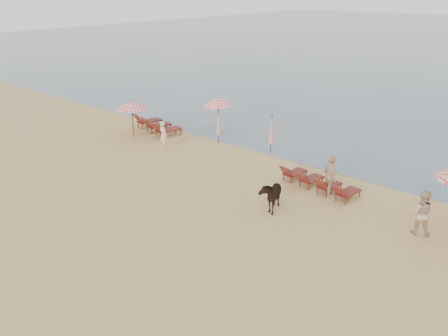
% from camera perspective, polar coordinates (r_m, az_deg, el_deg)
% --- Properties ---
extents(ground, '(120.00, 120.00, 0.00)m').
position_cam_1_polar(ground, '(16.53, -11.22, -8.71)').
color(ground, tan).
rests_on(ground, ground).
extents(lounger_cluster_left, '(3.45, 2.50, 0.69)m').
position_cam_1_polar(lounger_cluster_left, '(27.79, -8.98, 5.64)').
color(lounger_cluster_left, maroon).
rests_on(lounger_cluster_left, ground).
extents(lounger_cluster_right, '(3.66, 1.96, 0.55)m').
position_cam_1_polar(lounger_cluster_right, '(20.01, 12.15, -1.76)').
color(lounger_cluster_right, maroon).
rests_on(lounger_cluster_right, ground).
extents(umbrella_open_left_a, '(1.94, 1.94, 2.21)m').
position_cam_1_polar(umbrella_open_left_a, '(26.65, -12.01, 8.06)').
color(umbrella_open_left_a, black).
rests_on(umbrella_open_left_a, ground).
extents(umbrella_open_left_b, '(1.82, 1.86, 2.32)m').
position_cam_1_polar(umbrella_open_left_b, '(26.82, -0.77, 8.70)').
color(umbrella_open_left_b, black).
rests_on(umbrella_open_left_b, ground).
extents(umbrella_closed_left, '(0.25, 0.25, 2.06)m').
position_cam_1_polar(umbrella_closed_left, '(25.21, -0.72, 6.03)').
color(umbrella_closed_left, black).
rests_on(umbrella_closed_left, ground).
extents(umbrella_closed_right, '(0.27, 0.27, 2.22)m').
position_cam_1_polar(umbrella_closed_right, '(23.77, 6.23, 5.11)').
color(umbrella_closed_right, black).
rests_on(umbrella_closed_right, ground).
extents(cow, '(1.24, 1.72, 1.33)m').
position_cam_1_polar(cow, '(17.89, 6.15, -3.40)').
color(cow, black).
rests_on(cow, ground).
extents(beachgoer_left, '(0.68, 0.53, 1.67)m').
position_cam_1_polar(beachgoer_left, '(24.43, -7.91, 4.20)').
color(beachgoer_left, '#DAAB88').
rests_on(beachgoer_left, ground).
extents(beachgoer_right_a, '(0.97, 0.84, 1.73)m').
position_cam_1_polar(beachgoer_right_a, '(17.51, 24.36, -5.33)').
color(beachgoer_right_a, tan).
rests_on(beachgoer_right_a, ground).
extents(beachgoer_right_b, '(1.13, 1.10, 1.90)m').
position_cam_1_polar(beachgoer_right_b, '(19.23, 13.71, -1.08)').
color(beachgoer_right_b, tan).
rests_on(beachgoer_right_b, ground).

